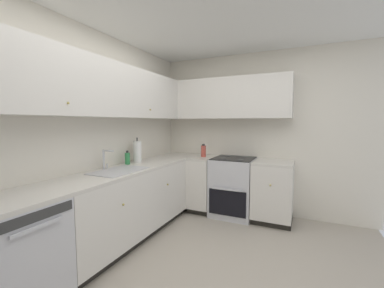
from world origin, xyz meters
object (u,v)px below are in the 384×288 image
at_px(dishwasher, 13,258).
at_px(oven_range, 233,186).
at_px(soap_bottle, 127,158).
at_px(paper_towel_roll, 137,152).
at_px(oil_bottle, 203,151).

height_order(dishwasher, oven_range, oven_range).
relative_size(dishwasher, soap_bottle, 4.66).
relative_size(oven_range, soap_bottle, 5.69).
bearing_deg(paper_towel_roll, oil_bottle, -35.87).
relative_size(oven_range, oil_bottle, 5.01).
bearing_deg(oven_range, paper_towel_roll, 128.46).
bearing_deg(paper_towel_roll, oven_range, -51.54).
height_order(soap_bottle, oil_bottle, oil_bottle).
relative_size(oven_range, paper_towel_roll, 2.90).
xyz_separation_m(paper_towel_roll, oil_bottle, (0.88, -0.63, -0.05)).
bearing_deg(oil_bottle, oven_range, -87.78).
distance_m(soap_bottle, oil_bottle, 1.25).
bearing_deg(oil_bottle, paper_towel_roll, 144.13).
bearing_deg(dishwasher, oil_bottle, -10.37).
bearing_deg(soap_bottle, oven_range, -46.67).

